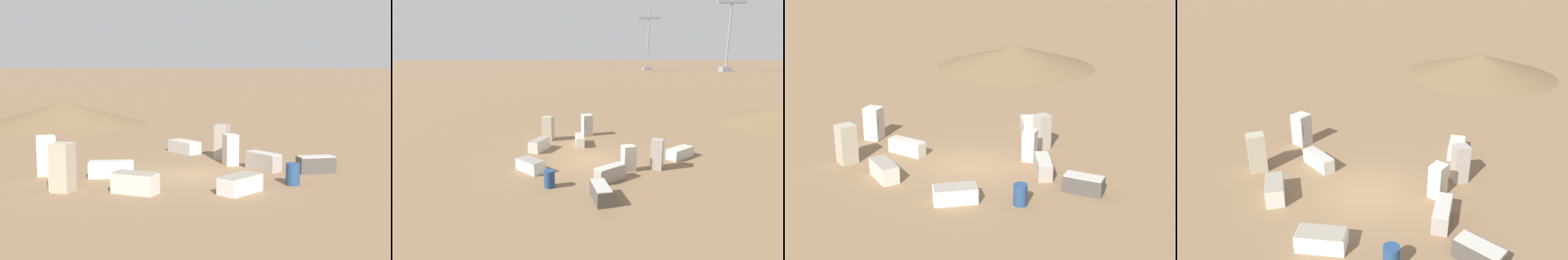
# 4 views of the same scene
# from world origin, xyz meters

# --- Properties ---
(ground_plane) EXTENTS (1000.00, 1000.00, 0.00)m
(ground_plane) POSITION_xyz_m (0.00, 0.00, 0.00)
(ground_plane) COLOR #846647
(power_pylon_0) EXTENTS (11.12, 3.81, 31.76)m
(power_pylon_0) POSITION_xyz_m (59.61, 104.00, 9.87)
(power_pylon_0) COLOR gray
(power_pylon_0) RESTS_ON ground_plane
(power_pylon_1) EXTENTS (9.19, 3.15, 26.27)m
(power_pylon_1) POSITION_xyz_m (30.79, 115.85, 8.17)
(power_pylon_1) COLOR gray
(power_pylon_1) RESTS_ON ground_plane
(discarded_fridge_0) EXTENTS (1.93, 1.72, 0.63)m
(discarded_fridge_0) POSITION_xyz_m (5.69, 0.18, 0.31)
(discarded_fridge_0) COLOR silver
(discarded_fridge_0) RESTS_ON ground_plane
(discarded_fridge_1) EXTENTS (0.91, 1.65, 0.71)m
(discarded_fridge_1) POSITION_xyz_m (0.34, -5.30, 0.35)
(discarded_fridge_1) COLOR #4C4742
(discarded_fridge_1) RESTS_ON ground_plane
(discarded_fridge_2) EXTENTS (0.82, 0.82, 1.68)m
(discarded_fridge_2) POSITION_xyz_m (3.77, -1.60, 0.84)
(discarded_fridge_2) COLOR #A89E93
(discarded_fridge_2) RESTS_ON ground_plane
(discarded_fridge_3) EXTENTS (1.70, 1.45, 0.76)m
(discarded_fridge_3) POSITION_xyz_m (0.99, -3.17, 0.38)
(discarded_fridge_3) COLOR #A89E93
(discarded_fridge_3) RESTS_ON ground_plane
(discarded_fridge_4) EXTENTS (0.63, 1.83, 0.69)m
(discarded_fridge_4) POSITION_xyz_m (-0.42, 3.21, 0.34)
(discarded_fridge_4) COLOR beige
(discarded_fridge_4) RESTS_ON ground_plane
(discarded_fridge_5) EXTENTS (0.82, 0.71, 1.41)m
(discarded_fridge_5) POSITION_xyz_m (2.14, -1.86, 0.71)
(discarded_fridge_5) COLOR beige
(discarded_fridge_5) RESTS_ON ground_plane
(discarded_fridge_6) EXTENTS (1.73, 1.74, 0.65)m
(discarded_fridge_6) POSITION_xyz_m (-3.18, -1.68, 0.32)
(discarded_fridge_6) COLOR white
(discarded_fridge_6) RESTS_ON ground_plane
(discarded_fridge_7) EXTENTS (0.93, 0.90, 1.76)m
(discarded_fridge_7) POSITION_xyz_m (-2.73, 4.68, 0.88)
(discarded_fridge_7) COLOR #B2A88E
(discarded_fridge_7) RESTS_ON ground_plane
(discarded_fridge_8) EXTENTS (1.32, 1.76, 0.76)m
(discarded_fridge_8) POSITION_xyz_m (-3.11, 2.05, 0.38)
(discarded_fridge_8) COLOR beige
(discarded_fridge_8) RESTS_ON ground_plane
(discarded_fridge_9) EXTENTS (0.91, 0.93, 1.64)m
(discarded_fridge_9) POSITION_xyz_m (0.22, 5.94, 0.82)
(discarded_fridge_9) COLOR silver
(discarded_fridge_9) RESTS_ON ground_plane
(rusty_barrel) EXTENTS (0.52, 0.52, 0.83)m
(rusty_barrel) POSITION_xyz_m (-1.99, -3.82, 0.42)
(rusty_barrel) COLOR navy
(rusty_barrel) RESTS_ON ground_plane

